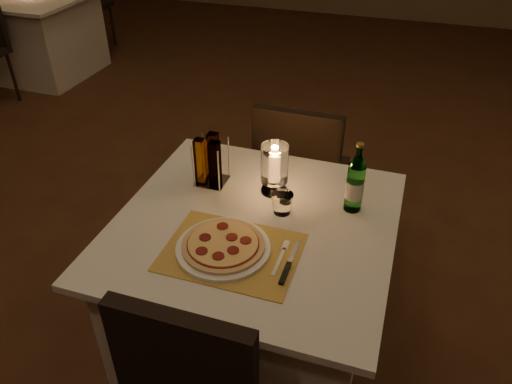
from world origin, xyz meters
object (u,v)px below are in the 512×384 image
(main_table, at_px, (254,293))
(hurricane_candle, at_px, (274,165))
(tumbler, at_px, (282,203))
(water_bottle, at_px, (355,184))
(chair_far, at_px, (300,168))
(plate, at_px, (223,248))
(pizza, at_px, (223,244))
(neighbor_table_left, at_px, (40,36))

(main_table, xyz_separation_m, hurricane_candle, (0.01, 0.21, 0.49))
(tumbler, height_order, hurricane_candle, hurricane_candle)
(tumbler, xyz_separation_m, hurricane_candle, (-0.07, 0.12, 0.08))
(water_bottle, distance_m, hurricane_candle, 0.31)
(chair_far, relative_size, water_bottle, 3.23)
(plate, xyz_separation_m, pizza, (0.00, -0.00, 0.02))
(main_table, distance_m, neighbor_table_left, 3.93)
(main_table, xyz_separation_m, chair_far, (0.00, 0.71, 0.18))
(pizza, height_order, tumbler, tumbler)
(chair_far, xyz_separation_m, plate, (-0.05, -0.89, 0.20))
(hurricane_candle, bearing_deg, pizza, -98.81)
(water_bottle, distance_m, neighbor_table_left, 4.10)
(pizza, xyz_separation_m, tumbler, (0.13, 0.27, 0.01))
(tumbler, relative_size, neighbor_table_left, 0.08)
(plate, bearing_deg, hurricane_candle, 81.19)
(chair_far, xyz_separation_m, neighbor_table_left, (-3.01, 1.81, -0.18))
(neighbor_table_left, bearing_deg, main_table, -40.02)
(plate, xyz_separation_m, tumbler, (0.13, 0.27, 0.03))
(chair_far, bearing_deg, water_bottle, -58.15)
(main_table, bearing_deg, neighbor_table_left, 139.98)
(tumbler, bearing_deg, neighbor_table_left, 141.70)
(pizza, bearing_deg, hurricane_candle, 81.19)
(pizza, height_order, water_bottle, water_bottle)
(pizza, height_order, neighbor_table_left, pizza)
(chair_far, height_order, pizza, chair_far)
(chair_far, xyz_separation_m, pizza, (-0.05, -0.89, 0.22))
(main_table, distance_m, chair_far, 0.74)
(pizza, bearing_deg, tumbler, 64.25)
(main_table, height_order, tumbler, tumbler)
(pizza, xyz_separation_m, neighbor_table_left, (-2.96, 2.71, -0.39))
(pizza, bearing_deg, neighbor_table_left, 137.55)
(tumbler, bearing_deg, pizza, -115.75)
(water_bottle, bearing_deg, plate, -134.97)
(pizza, bearing_deg, main_table, 74.48)
(chair_far, distance_m, pizza, 0.92)
(plate, bearing_deg, tumbler, 64.24)
(plate, relative_size, hurricane_candle, 1.56)
(neighbor_table_left, bearing_deg, water_bottle, -35.00)
(plate, distance_m, pizza, 0.02)
(hurricane_candle, distance_m, neighbor_table_left, 3.84)
(main_table, relative_size, chair_far, 1.11)
(hurricane_candle, relative_size, neighbor_table_left, 0.21)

